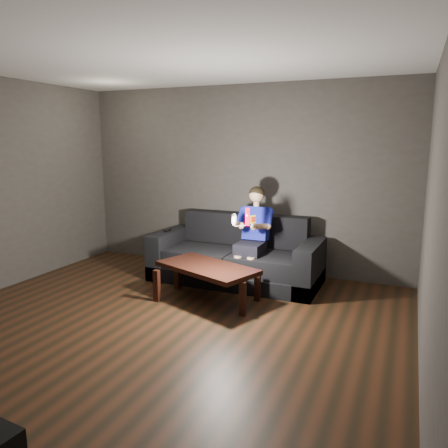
% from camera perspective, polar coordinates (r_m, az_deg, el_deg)
% --- Properties ---
extents(floor, '(5.00, 5.00, 0.00)m').
position_cam_1_polar(floor, '(4.62, -9.64, -13.65)').
color(floor, black).
rests_on(floor, ground).
extents(back_wall, '(5.00, 0.04, 2.70)m').
position_cam_1_polar(back_wall, '(6.47, 2.13, 5.90)').
color(back_wall, '#3B3732').
rests_on(back_wall, ground).
extents(right_wall, '(0.04, 5.00, 2.70)m').
position_cam_1_polar(right_wall, '(3.55, 25.76, 0.83)').
color(right_wall, '#3B3732').
rests_on(right_wall, ground).
extents(ceiling, '(5.00, 5.00, 0.02)m').
position_cam_1_polar(ceiling, '(4.29, -10.86, 21.38)').
color(ceiling, beige).
rests_on(ceiling, back_wall).
extents(sofa, '(2.29, 0.99, 0.88)m').
position_cam_1_polar(sofa, '(6.03, 1.62, -4.72)').
color(sofa, black).
rests_on(sofa, floor).
extents(child, '(0.50, 0.61, 1.23)m').
position_cam_1_polar(child, '(5.78, 3.84, -0.54)').
color(child, black).
rests_on(child, sofa).
extents(wii_remote_red, '(0.07, 0.09, 0.22)m').
position_cam_1_polar(wii_remote_red, '(5.26, 3.10, 0.94)').
color(wii_remote_red, red).
rests_on(wii_remote_red, child).
extents(nunchuk_white, '(0.08, 0.11, 0.16)m').
position_cam_1_polar(nunchuk_white, '(5.34, 1.33, 0.59)').
color(nunchuk_white, white).
rests_on(nunchuk_white, child).
extents(wii_remote_black, '(0.04, 0.15, 0.03)m').
position_cam_1_polar(wii_remote_black, '(6.32, -7.35, -0.82)').
color(wii_remote_black, black).
rests_on(wii_remote_black, sofa).
extents(coffee_table, '(1.35, 0.99, 0.44)m').
position_cam_1_polar(coffee_table, '(5.23, -2.22, -6.06)').
color(coffee_table, black).
rests_on(coffee_table, floor).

